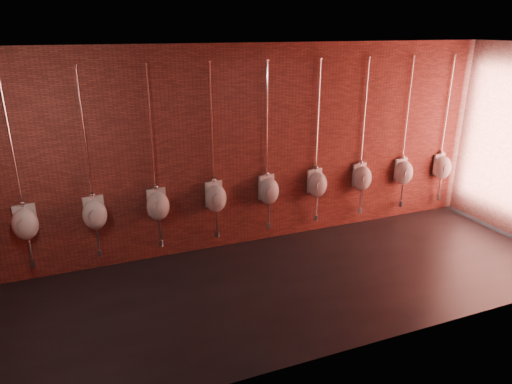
{
  "coord_description": "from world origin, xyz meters",
  "views": [
    {
      "loc": [
        -2.55,
        -5.03,
        3.42
      ],
      "look_at": [
        -0.2,
        0.9,
        1.1
      ],
      "focal_mm": 32.0,
      "sensor_mm": 36.0,
      "label": 1
    }
  ],
  "objects_px": {
    "urinal_0": "(25,223)",
    "urinal_7": "(404,172)",
    "urinal_2": "(158,205)",
    "urinal_5": "(317,183)",
    "urinal_6": "(362,177)",
    "urinal_4": "(269,190)",
    "urinal_3": "(216,197)",
    "urinal_8": "(442,167)",
    "urinal_1": "(95,213)"
  },
  "relations": [
    {
      "from": "urinal_1",
      "to": "urinal_8",
      "type": "height_order",
      "value": "same"
    },
    {
      "from": "urinal_4",
      "to": "urinal_7",
      "type": "bearing_deg",
      "value": 0.0
    },
    {
      "from": "urinal_4",
      "to": "urinal_6",
      "type": "xyz_separation_m",
      "value": [
        1.79,
        0.0,
        0.0
      ]
    },
    {
      "from": "urinal_1",
      "to": "urinal_5",
      "type": "relative_size",
      "value": 1.0
    },
    {
      "from": "urinal_2",
      "to": "urinal_5",
      "type": "distance_m",
      "value": 2.69
    },
    {
      "from": "urinal_5",
      "to": "urinal_8",
      "type": "xyz_separation_m",
      "value": [
        2.69,
        0.0,
        0.0
      ]
    },
    {
      "from": "urinal_3",
      "to": "urinal_7",
      "type": "distance_m",
      "value": 3.59
    },
    {
      "from": "urinal_3",
      "to": "urinal_8",
      "type": "xyz_separation_m",
      "value": [
        4.48,
        0.0,
        0.0
      ]
    },
    {
      "from": "urinal_0",
      "to": "urinal_3",
      "type": "height_order",
      "value": "same"
    },
    {
      "from": "urinal_3",
      "to": "urinal_6",
      "type": "bearing_deg",
      "value": 0.0
    },
    {
      "from": "urinal_5",
      "to": "urinal_7",
      "type": "distance_m",
      "value": 1.79
    },
    {
      "from": "urinal_7",
      "to": "urinal_4",
      "type": "bearing_deg",
      "value": 180.0
    },
    {
      "from": "urinal_0",
      "to": "urinal_1",
      "type": "height_order",
      "value": "same"
    },
    {
      "from": "urinal_2",
      "to": "urinal_6",
      "type": "height_order",
      "value": "same"
    },
    {
      "from": "urinal_2",
      "to": "urinal_4",
      "type": "xyz_separation_m",
      "value": [
        1.79,
        0.0,
        0.0
      ]
    },
    {
      "from": "urinal_3",
      "to": "urinal_8",
      "type": "relative_size",
      "value": 1.0
    },
    {
      "from": "urinal_2",
      "to": "urinal_3",
      "type": "xyz_separation_m",
      "value": [
        0.9,
        0.0,
        0.0
      ]
    },
    {
      "from": "urinal_4",
      "to": "urinal_6",
      "type": "relative_size",
      "value": 1.0
    },
    {
      "from": "urinal_0",
      "to": "urinal_7",
      "type": "xyz_separation_m",
      "value": [
        6.28,
        0.0,
        0.0
      ]
    },
    {
      "from": "urinal_1",
      "to": "urinal_2",
      "type": "xyz_separation_m",
      "value": [
        0.9,
        0.0,
        0.0
      ]
    },
    {
      "from": "urinal_0",
      "to": "urinal_3",
      "type": "xyz_separation_m",
      "value": [
        2.69,
        0.0,
        0.0
      ]
    },
    {
      "from": "urinal_1",
      "to": "urinal_6",
      "type": "height_order",
      "value": "same"
    },
    {
      "from": "urinal_4",
      "to": "urinal_8",
      "type": "bearing_deg",
      "value": 0.0
    },
    {
      "from": "urinal_5",
      "to": "urinal_6",
      "type": "distance_m",
      "value": 0.9
    },
    {
      "from": "urinal_3",
      "to": "urinal_6",
      "type": "height_order",
      "value": "same"
    },
    {
      "from": "urinal_0",
      "to": "urinal_2",
      "type": "height_order",
      "value": "same"
    },
    {
      "from": "urinal_4",
      "to": "urinal_5",
      "type": "height_order",
      "value": "same"
    },
    {
      "from": "urinal_1",
      "to": "urinal_7",
      "type": "height_order",
      "value": "same"
    },
    {
      "from": "urinal_3",
      "to": "urinal_8",
      "type": "bearing_deg",
      "value": 0.0
    },
    {
      "from": "urinal_0",
      "to": "urinal_5",
      "type": "xyz_separation_m",
      "value": [
        4.48,
        0.0,
        0.0
      ]
    },
    {
      "from": "urinal_7",
      "to": "urinal_1",
      "type": "bearing_deg",
      "value": 180.0
    },
    {
      "from": "urinal_1",
      "to": "urinal_8",
      "type": "bearing_deg",
      "value": 0.0
    },
    {
      "from": "urinal_0",
      "to": "urinal_4",
      "type": "xyz_separation_m",
      "value": [
        3.59,
        0.0,
        0.0
      ]
    },
    {
      "from": "urinal_4",
      "to": "urinal_7",
      "type": "height_order",
      "value": "same"
    },
    {
      "from": "urinal_6",
      "to": "urinal_3",
      "type": "bearing_deg",
      "value": 180.0
    },
    {
      "from": "urinal_2",
      "to": "urinal_7",
      "type": "distance_m",
      "value": 4.48
    },
    {
      "from": "urinal_6",
      "to": "urinal_2",
      "type": "bearing_deg",
      "value": 180.0
    },
    {
      "from": "urinal_5",
      "to": "urinal_6",
      "type": "xyz_separation_m",
      "value": [
        0.9,
        0.0,
        0.0
      ]
    },
    {
      "from": "urinal_4",
      "to": "urinal_5",
      "type": "bearing_deg",
      "value": 0.0
    },
    {
      "from": "urinal_7",
      "to": "urinal_6",
      "type": "bearing_deg",
      "value": 180.0
    },
    {
      "from": "urinal_2",
      "to": "urinal_7",
      "type": "xyz_separation_m",
      "value": [
        4.48,
        0.0,
        0.0
      ]
    },
    {
      "from": "urinal_1",
      "to": "urinal_0",
      "type": "bearing_deg",
      "value": 180.0
    },
    {
      "from": "urinal_0",
      "to": "urinal_1",
      "type": "distance_m",
      "value": 0.9
    },
    {
      "from": "urinal_0",
      "to": "urinal_7",
      "type": "distance_m",
      "value": 6.28
    },
    {
      "from": "urinal_5",
      "to": "urinal_1",
      "type": "bearing_deg",
      "value": 180.0
    },
    {
      "from": "urinal_3",
      "to": "urinal_7",
      "type": "xyz_separation_m",
      "value": [
        3.59,
        0.0,
        0.0
      ]
    },
    {
      "from": "urinal_3",
      "to": "urinal_2",
      "type": "bearing_deg",
      "value": 180.0
    },
    {
      "from": "urinal_0",
      "to": "urinal_7",
      "type": "relative_size",
      "value": 1.0
    },
    {
      "from": "urinal_2",
      "to": "urinal_8",
      "type": "bearing_deg",
      "value": 0.0
    },
    {
      "from": "urinal_2",
      "to": "urinal_4",
      "type": "height_order",
      "value": "same"
    }
  ]
}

